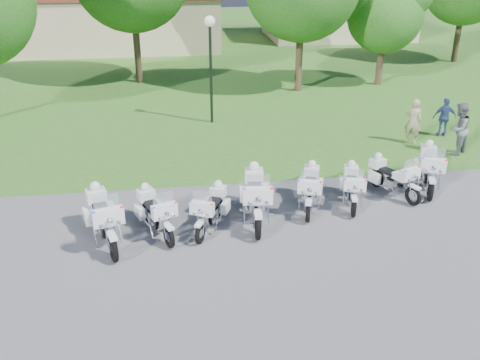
{
  "coord_description": "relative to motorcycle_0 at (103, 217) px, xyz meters",
  "views": [
    {
      "loc": [
        -2.91,
        -12.88,
        7.44
      ],
      "look_at": [
        -0.93,
        1.2,
        0.95
      ],
      "focal_mm": 40.0,
      "sensor_mm": 36.0,
      "label": 1
    }
  ],
  "objects": [
    {
      "name": "motorcycle_2",
      "position": [
        2.87,
        0.33,
        -0.12
      ],
      "size": [
        1.23,
        1.97,
        1.42
      ],
      "rotation": [
        0.0,
        0.0,
        2.72
      ],
      "color": "black",
      "rests_on": "ground"
    },
    {
      "name": "grass_lawn",
      "position": [
        4.76,
        27.13,
        -0.71
      ],
      "size": [
        100.0,
        48.0,
        0.01
      ],
      "primitive_type": "cube",
      "color": "#336921",
      "rests_on": "ground"
    },
    {
      "name": "motorcycle_3",
      "position": [
        4.17,
        0.64,
        0.02
      ],
      "size": [
        1.03,
        2.64,
        1.78
      ],
      "rotation": [
        0.0,
        0.0,
        3.04
      ],
      "color": "black",
      "rests_on": "ground"
    },
    {
      "name": "building_east",
      "position": [
        15.76,
        30.13,
        1.35
      ],
      "size": [
        11.44,
        7.28,
        4.1
      ],
      "color": "#C3AC8D",
      "rests_on": "ground"
    },
    {
      "name": "bystander_a",
      "position": [
        11.29,
        5.96,
        0.17
      ],
      "size": [
        0.78,
        0.74,
        1.78
      ],
      "primitive_type": "imported",
      "rotation": [
        0.0,
        0.0,
        2.48
      ],
      "color": "tan",
      "rests_on": "ground"
    },
    {
      "name": "tree_3",
      "position": [
        13.37,
        14.93,
        3.37
      ],
      "size": [
        4.64,
        3.96,
        6.18
      ],
      "color": "#38281C",
      "rests_on": "ground"
    },
    {
      "name": "bystander_b",
      "position": [
        12.42,
        4.61,
        0.26
      ],
      "size": [
        1.21,
        1.17,
        1.96
      ],
      "primitive_type": "imported",
      "rotation": [
        0.0,
        0.0,
        -2.48
      ],
      "color": "slate",
      "rests_on": "ground"
    },
    {
      "name": "motorcycle_7",
      "position": [
        10.06,
        2.01,
        -0.03
      ],
      "size": [
        1.37,
        2.34,
        1.66
      ],
      "rotation": [
        0.0,
        0.0,
        2.77
      ],
      "color": "black",
      "rests_on": "ground"
    },
    {
      "name": "ground",
      "position": [
        4.76,
        0.13,
        -0.72
      ],
      "size": [
        100.0,
        100.0,
        0.0
      ],
      "primitive_type": "plane",
      "color": "#58585D",
      "rests_on": "ground"
    },
    {
      "name": "building_west",
      "position": [
        -1.24,
        28.13,
        1.35
      ],
      "size": [
        14.56,
        8.32,
        4.1
      ],
      "color": "#C3AC8D",
      "rests_on": "ground"
    },
    {
      "name": "lamp_post",
      "position": [
        3.74,
        9.59,
        2.67
      ],
      "size": [
        0.44,
        0.44,
        4.54
      ],
      "color": "black",
      "rests_on": "ground"
    },
    {
      "name": "motorcycle_1",
      "position": [
        1.35,
        0.29,
        -0.1
      ],
      "size": [
        1.23,
        2.1,
        1.48
      ],
      "rotation": [
        0.0,
        0.0,
        3.51
      ],
      "color": "black",
      "rests_on": "ground"
    },
    {
      "name": "motorcycle_4",
      "position": [
        5.92,
        1.17,
        -0.09
      ],
      "size": [
        1.16,
        2.18,
        1.51
      ],
      "rotation": [
        0.0,
        0.0,
        2.84
      ],
      "color": "black",
      "rests_on": "ground"
    },
    {
      "name": "motorcycle_5",
      "position": [
        7.24,
        1.23,
        -0.13
      ],
      "size": [
        1.02,
        2.05,
        1.41
      ],
      "rotation": [
        0.0,
        0.0,
        2.89
      ],
      "color": "black",
      "rests_on": "ground"
    },
    {
      "name": "motorcycle_6",
      "position": [
        8.69,
        1.67,
        -0.12
      ],
      "size": [
        1.23,
        2.02,
        1.44
      ],
      "rotation": [
        0.0,
        0.0,
        3.55
      ],
      "color": "black",
      "rests_on": "ground"
    },
    {
      "name": "motorcycle_0",
      "position": [
        0.0,
        0.0,
        0.0
      ],
      "size": [
        1.29,
        2.49,
        1.72
      ],
      "rotation": [
        0.0,
        0.0,
        3.43
      ],
      "color": "black",
      "rests_on": "ground"
    },
    {
      "name": "bystander_c",
      "position": [
        12.9,
        6.54,
        0.08
      ],
      "size": [
        0.98,
        0.54,
        1.59
      ],
      "primitive_type": "imported",
      "rotation": [
        0.0,
        0.0,
        2.97
      ],
      "color": "navy",
      "rests_on": "ground"
    }
  ]
}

